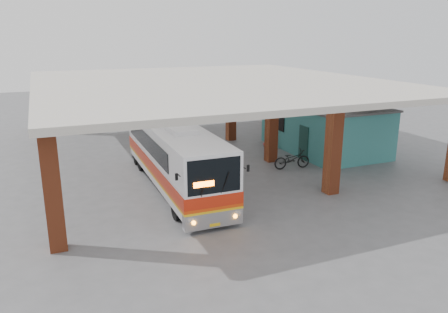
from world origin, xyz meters
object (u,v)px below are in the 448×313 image
coach_bus (174,155)px  pedestrian (336,174)px  motorcycle (292,159)px  red_chair (268,142)px

coach_bus → pedestrian: coach_bus is taller
motorcycle → pedestrian: 3.79m
pedestrian → red_chair: (0.85, 8.50, -0.37)m
pedestrian → coach_bus: bearing=-28.8°
coach_bus → pedestrian: size_ratio=7.52×
coach_bus → pedestrian: (7.28, -3.39, -0.90)m
red_chair → coach_bus: bearing=-126.0°
motorcycle → red_chair: bearing=-5.0°
red_chair → motorcycle: bearing=-80.8°
coach_bus → red_chair: 9.69m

